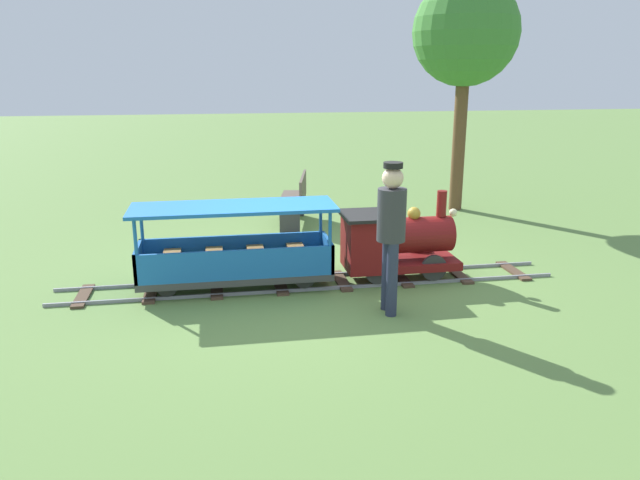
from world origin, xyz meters
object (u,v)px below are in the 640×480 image
at_px(conductor_person, 391,226).
at_px(locomotive, 394,242).
at_px(passenger_car, 235,254).
at_px(oak_tree_near, 466,34).
at_px(park_bench, 295,200).

bearing_deg(conductor_person, locomotive, 160.97).
bearing_deg(conductor_person, passenger_car, -122.83).
height_order(conductor_person, oak_tree_near, oak_tree_near).
bearing_deg(park_bench, conductor_person, 6.63).
xyz_separation_m(locomotive, passenger_car, (0.00, -1.94, -0.06)).
height_order(park_bench, oak_tree_near, oak_tree_near).
xyz_separation_m(locomotive, conductor_person, (1.02, -0.35, 0.47)).
xyz_separation_m(conductor_person, oak_tree_near, (-4.62, 2.62, 2.15)).
xyz_separation_m(locomotive, oak_tree_near, (-3.60, 2.27, 2.62)).
xyz_separation_m(locomotive, park_bench, (-3.01, -0.82, -0.07)).
height_order(locomotive, oak_tree_near, oak_tree_near).
height_order(locomotive, passenger_car, locomotive).
bearing_deg(passenger_car, oak_tree_near, 130.58).
height_order(passenger_car, park_bench, passenger_car).
bearing_deg(passenger_car, conductor_person, 57.17).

